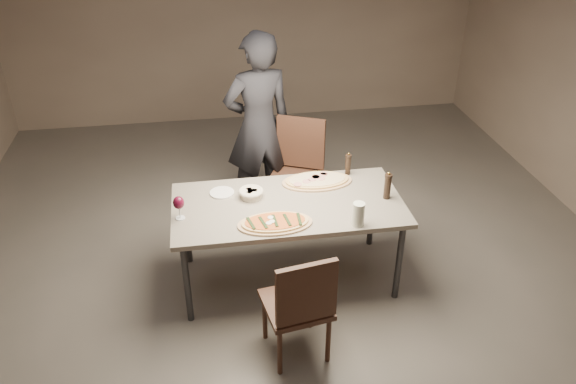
{
  "coord_description": "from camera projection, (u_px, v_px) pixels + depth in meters",
  "views": [
    {
      "loc": [
        -0.59,
        -3.67,
        3.07
      ],
      "look_at": [
        0.0,
        0.0,
        0.85
      ],
      "focal_mm": 35.0,
      "sensor_mm": 36.0,
      "label": 1
    }
  ],
  "objects": [
    {
      "name": "dining_table",
      "position": [
        288.0,
        209.0,
        4.41
      ],
      "size": [
        1.8,
        0.9,
        0.75
      ],
      "color": "gray",
      "rests_on": "ground"
    },
    {
      "name": "room",
      "position": [
        288.0,
        127.0,
        4.05
      ],
      "size": [
        7.0,
        7.0,
        7.0
      ],
      "color": "#5E5851",
      "rests_on": "ground"
    },
    {
      "name": "wine_glass",
      "position": [
        179.0,
        203.0,
        4.13
      ],
      "size": [
        0.08,
        0.08,
        0.19
      ],
      "rotation": [
        0.0,
        0.0,
        0.43
      ],
      "color": "silver",
      "rests_on": "dining_table"
    },
    {
      "name": "carafe",
      "position": [
        358.0,
        214.0,
        4.07
      ],
      "size": [
        0.09,
        0.09,
        0.19
      ],
      "rotation": [
        0.0,
        0.0,
        -0.25
      ],
      "color": "silver",
      "rests_on": "dining_table"
    },
    {
      "name": "chair_near",
      "position": [
        300.0,
        303.0,
        3.75
      ],
      "size": [
        0.5,
        0.5,
        0.91
      ],
      "rotation": [
        0.0,
        0.0,
        0.17
      ],
      "color": "#3F251A",
      "rests_on": "ground"
    },
    {
      "name": "pepper_mill_left",
      "position": [
        388.0,
        186.0,
        4.39
      ],
      "size": [
        0.06,
        0.06,
        0.23
      ],
      "rotation": [
        0.0,
        0.0,
        -0.13
      ],
      "color": "black",
      "rests_on": "dining_table"
    },
    {
      "name": "bread_basket",
      "position": [
        251.0,
        193.0,
        4.43
      ],
      "size": [
        0.2,
        0.2,
        0.07
      ],
      "rotation": [
        0.0,
        0.0,
        -0.26
      ],
      "color": "beige",
      "rests_on": "dining_table"
    },
    {
      "name": "side_plate",
      "position": [
        222.0,
        193.0,
        4.5
      ],
      "size": [
        0.2,
        0.2,
        0.01
      ],
      "rotation": [
        0.0,
        0.0,
        -0.01
      ],
      "color": "white",
      "rests_on": "dining_table"
    },
    {
      "name": "zucchini_pizza",
      "position": [
        275.0,
        223.0,
        4.12
      ],
      "size": [
        0.56,
        0.31,
        0.05
      ],
      "rotation": [
        0.0,
        0.0,
        0.02
      ],
      "color": "tan",
      "rests_on": "dining_table"
    },
    {
      "name": "oil_dish",
      "position": [
        329.0,
        184.0,
        4.62
      ],
      "size": [
        0.13,
        0.13,
        0.01
      ],
      "rotation": [
        0.0,
        0.0,
        0.24
      ],
      "color": "white",
      "rests_on": "dining_table"
    },
    {
      "name": "diner",
      "position": [
        258.0,
        126.0,
        5.26
      ],
      "size": [
        0.74,
        0.57,
        1.8
      ],
      "primitive_type": "imported",
      "rotation": [
        0.0,
        0.0,
        3.36
      ],
      "color": "black",
      "rests_on": "ground"
    },
    {
      "name": "ham_pizza",
      "position": [
        317.0,
        181.0,
        4.65
      ],
      "size": [
        0.59,
        0.32,
        0.04
      ],
      "rotation": [
        0.0,
        0.0,
        0.4
      ],
      "color": "tan",
      "rests_on": "dining_table"
    },
    {
      "name": "chair_far",
      "position": [
        298.0,
        167.0,
        5.28
      ],
      "size": [
        0.63,
        0.63,
        1.01
      ],
      "rotation": [
        0.0,
        0.0,
        2.72
      ],
      "color": "#3F251A",
      "rests_on": "ground"
    },
    {
      "name": "pepper_mill_right",
      "position": [
        348.0,
        164.0,
        4.73
      ],
      "size": [
        0.05,
        0.05,
        0.2
      ],
      "rotation": [
        0.0,
        0.0,
        0.07
      ],
      "color": "black",
      "rests_on": "dining_table"
    }
  ]
}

